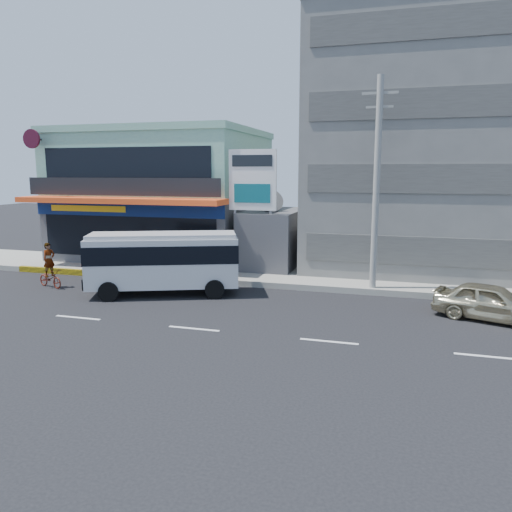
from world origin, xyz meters
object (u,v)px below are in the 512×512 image
(shop_building, at_px, (165,198))
(sedan, at_px, (491,302))
(concrete_building, at_px, (456,149))
(satellite_dish, at_px, (270,210))
(minibus, at_px, (163,258))
(utility_pole_near, at_px, (377,185))
(billboard, at_px, (253,187))
(motorcycle_rider, at_px, (50,273))

(shop_building, height_order, sedan, shop_building)
(concrete_building, bearing_deg, sedan, -86.31)
(satellite_dish, bearing_deg, minibus, -117.90)
(utility_pole_near, bearing_deg, satellite_dish, 149.04)
(concrete_building, xyz_separation_m, sedan, (0.69, -10.72, -6.27))
(sedan, bearing_deg, utility_pole_near, 75.86)
(billboard, bearing_deg, shop_building, 147.68)
(sedan, height_order, motorcycle_rider, motorcycle_rider)
(sedan, distance_m, motorcycle_rider, 20.28)
(concrete_building, height_order, utility_pole_near, concrete_building)
(satellite_dish, xyz_separation_m, billboard, (-0.50, -1.80, 1.35))
(satellite_dish, height_order, minibus, satellite_dish)
(billboard, xyz_separation_m, utility_pole_near, (6.50, -1.80, 0.22))
(concrete_building, relative_size, motorcycle_rider, 7.10)
(minibus, bearing_deg, utility_pole_near, 17.20)
(shop_building, bearing_deg, satellite_dish, -20.21)
(shop_building, bearing_deg, sedan, -27.34)
(concrete_building, relative_size, minibus, 2.20)
(sedan, bearing_deg, minibus, 108.69)
(satellite_dish, bearing_deg, billboard, -105.52)
(billboard, bearing_deg, motorcycle_rider, -151.01)
(billboard, relative_size, motorcycle_rider, 3.06)
(concrete_building, distance_m, satellite_dish, 11.30)
(utility_pole_near, bearing_deg, motorcycle_rider, -168.27)
(billboard, bearing_deg, utility_pole_near, -15.48)
(concrete_building, xyz_separation_m, billboard, (-10.50, -5.80, -2.07))
(sedan, bearing_deg, concrete_building, 23.15)
(concrete_building, height_order, motorcycle_rider, concrete_building)
(utility_pole_near, distance_m, sedan, 7.16)
(billboard, distance_m, minibus, 6.42)
(satellite_dish, xyz_separation_m, minibus, (-3.46, -6.53, -1.84))
(billboard, distance_m, motorcycle_rider, 11.20)
(utility_pole_near, relative_size, motorcycle_rider, 4.43)
(utility_pole_near, distance_m, minibus, 10.47)
(satellite_dish, distance_m, billboard, 2.31)
(motorcycle_rider, bearing_deg, minibus, 2.88)
(motorcycle_rider, bearing_deg, utility_pole_near, 11.73)
(satellite_dish, distance_m, minibus, 7.61)
(shop_building, distance_m, sedan, 21.29)
(sedan, xyz_separation_m, motorcycle_rider, (-20.28, -0.12, 0.01))
(billboard, relative_size, minibus, 0.95)
(concrete_building, xyz_separation_m, satellite_dish, (-10.00, -4.00, -3.42))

